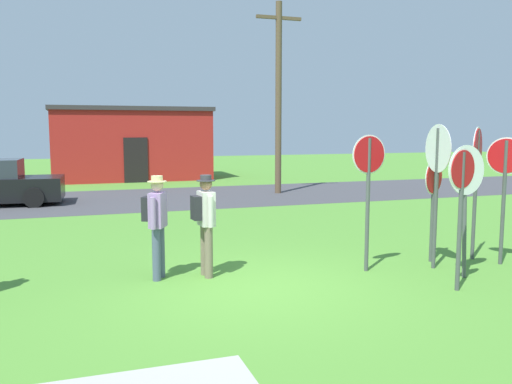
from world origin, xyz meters
name	(u,v)px	position (x,y,z in m)	size (l,w,h in m)	color
ground_plane	(254,288)	(0.00, 0.00, 0.00)	(80.00, 80.00, 0.00)	#518E33
street_asphalt	(153,198)	(0.00, 11.49, 0.00)	(60.00, 6.40, 0.01)	#424247
building_background	(132,143)	(0.06, 19.30, 1.78)	(7.64, 3.74, 3.55)	#B2231E
utility_pole	(278,94)	(4.87, 11.59, 3.81)	(1.80, 0.24, 7.26)	brown
stop_sign_center_cluster	(461,197)	(2.97, -1.11, 1.47)	(0.61, 0.20, 2.21)	#474C4C
stop_sign_far_back	(368,180)	(2.21, 0.35, 1.62)	(0.68, 0.09, 2.40)	#474C4C
stop_sign_tallest	(433,193)	(3.72, 0.55, 1.30)	(0.59, 0.31, 1.94)	#474C4C
stop_sign_rear_left	(505,179)	(4.82, -0.03, 1.58)	(0.40, 0.56, 2.35)	#474C4C
stop_sign_rear_right	(477,168)	(4.61, 0.46, 1.77)	(0.68, 0.54, 2.55)	#474C4C
stop_sign_low_front	(466,187)	(3.57, -0.49, 1.54)	(0.83, 0.18, 2.24)	#474C4C
stop_sign_leaning_left	(437,169)	(3.46, 0.13, 1.79)	(0.13, 0.85, 2.59)	#474C4C
person_on_left	(205,218)	(-0.57, 0.93, 1.01)	(0.41, 0.57, 1.74)	#7A6B56
person_with_sunhat	(157,219)	(-1.36, 1.04, 1.01)	(0.45, 0.52, 1.74)	#4C5670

